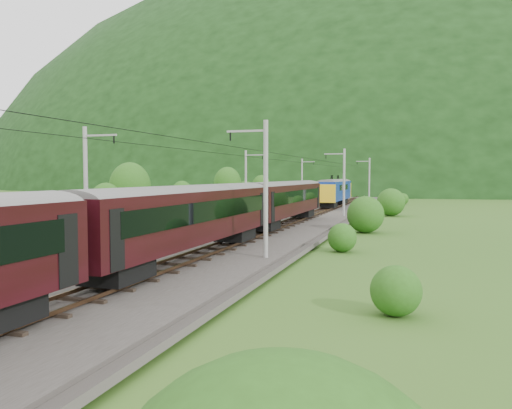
% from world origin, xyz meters
% --- Properties ---
extents(ground, '(600.00, 600.00, 0.00)m').
position_xyz_m(ground, '(0.00, 0.00, 0.00)').
color(ground, '#30581B').
rests_on(ground, ground).
extents(railbed, '(14.00, 220.00, 0.30)m').
position_xyz_m(railbed, '(0.00, 10.00, 0.15)').
color(railbed, '#38332D').
rests_on(railbed, ground).
extents(track_left, '(2.40, 220.00, 0.27)m').
position_xyz_m(track_left, '(-2.40, 10.00, 0.37)').
color(track_left, brown).
rests_on(track_left, railbed).
extents(track_right, '(2.40, 220.00, 0.27)m').
position_xyz_m(track_right, '(2.40, 10.00, 0.37)').
color(track_right, brown).
rests_on(track_right, railbed).
extents(catenary_left, '(2.54, 192.28, 8.00)m').
position_xyz_m(catenary_left, '(-6.12, 32.00, 4.50)').
color(catenary_left, gray).
rests_on(catenary_left, railbed).
extents(catenary_right, '(2.54, 192.28, 8.00)m').
position_xyz_m(catenary_right, '(6.12, 32.00, 4.50)').
color(catenary_right, gray).
rests_on(catenary_right, railbed).
extents(overhead_wires, '(4.83, 198.00, 0.03)m').
position_xyz_m(overhead_wires, '(0.00, 10.00, 7.10)').
color(overhead_wires, black).
rests_on(overhead_wires, ground).
extents(mountain_main, '(504.00, 360.00, 244.00)m').
position_xyz_m(mountain_main, '(0.00, 260.00, 0.00)').
color(mountain_main, black).
rests_on(mountain_main, ground).
extents(mountain_ridge, '(336.00, 280.00, 132.00)m').
position_xyz_m(mountain_ridge, '(-120.00, 300.00, 0.00)').
color(mountain_ridge, black).
rests_on(mountain_ridge, ground).
extents(train, '(2.81, 112.76, 4.88)m').
position_xyz_m(train, '(2.40, -2.03, 3.36)').
color(train, black).
rests_on(train, ground).
extents(hazard_post_near, '(0.17, 0.17, 1.58)m').
position_xyz_m(hazard_post_near, '(-0.27, 41.03, 1.09)').
color(hazard_post_near, red).
rests_on(hazard_post_near, railbed).
extents(hazard_post_far, '(0.16, 0.16, 1.52)m').
position_xyz_m(hazard_post_far, '(0.74, 28.75, 1.06)').
color(hazard_post_far, red).
rests_on(hazard_post_far, railbed).
extents(signal, '(0.25, 0.25, 2.29)m').
position_xyz_m(signal, '(-3.36, 51.30, 1.65)').
color(signal, black).
rests_on(signal, railbed).
extents(vegetation_left, '(10.99, 144.96, 6.73)m').
position_xyz_m(vegetation_left, '(-13.88, 16.14, 2.72)').
color(vegetation_left, '#275416').
rests_on(vegetation_left, ground).
extents(vegetation_right, '(6.83, 107.02, 3.21)m').
position_xyz_m(vegetation_right, '(12.17, 3.40, 1.43)').
color(vegetation_right, '#275416').
rests_on(vegetation_right, ground).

